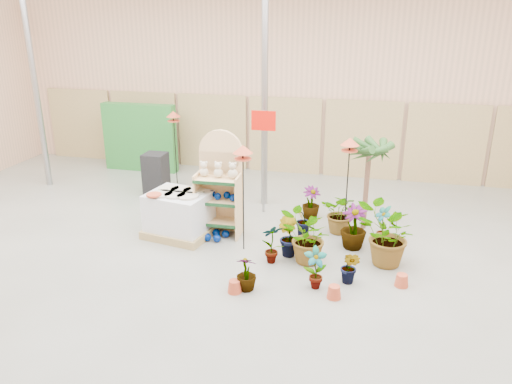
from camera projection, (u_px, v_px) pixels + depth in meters
room at (230, 133)px, 8.12m from camera, size 15.20×12.10×4.70m
display_shelf at (220, 187)px, 9.50m from camera, size 0.86×0.56×2.02m
teddy_bears at (219, 171)px, 9.29m from camera, size 0.74×0.19×0.31m
gazing_balls_shelf at (218, 196)px, 9.43m from camera, size 0.74×0.25×0.14m
gazing_balls_floor at (212, 235)px, 9.46m from camera, size 0.63×0.39×0.15m
pallet_stack at (179, 214)px, 9.51m from camera, size 1.37×1.21×0.89m
charcoal_planters at (156, 174)px, 11.62m from camera, size 0.50×0.50×1.00m
trellis_stock at (140, 137)px, 13.34m from camera, size 2.00×0.30×1.80m
offer_sign at (264, 141)px, 10.21m from camera, size 0.50×0.08×2.20m
bird_table_front at (243, 153)px, 8.46m from camera, size 0.34×0.34×1.95m
bird_table_right at (350, 145)px, 9.01m from camera, size 0.34×0.34×1.93m
bird_table_back at (173, 117)px, 11.98m from camera, size 0.34×0.34×1.83m
palm at (369, 149)px, 9.43m from camera, size 0.70×0.70×1.89m
potted_plant_0 at (272, 243)px, 8.49m from camera, size 0.46×0.42×0.72m
potted_plant_1 at (287, 236)px, 8.75m from camera, size 0.51×0.50×0.72m
potted_plant_2 at (307, 238)px, 8.42m from camera, size 1.11×1.11×0.94m
potted_plant_3 at (354, 227)px, 8.99m from camera, size 0.65×0.65×0.83m
potted_plant_4 at (383, 225)px, 9.20m from camera, size 0.41×0.47×0.74m
potted_plant_5 at (303, 221)px, 9.48m from camera, size 0.38×0.43×0.65m
potted_plant_6 at (341, 213)px, 9.62m from camera, size 0.87×0.80×0.82m
potted_plant_7 at (246, 273)px, 7.66m from camera, size 0.33×0.33×0.57m
potted_plant_8 at (315, 268)px, 7.68m from camera, size 0.42×0.34×0.69m
potted_plant_9 at (350, 267)px, 7.84m from camera, size 0.40×0.37×0.57m
potted_plant_10 at (387, 236)px, 8.32m from camera, size 1.26×1.21×1.08m
potted_plant_11 at (311, 203)px, 10.33m from camera, size 0.53×0.53×0.68m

